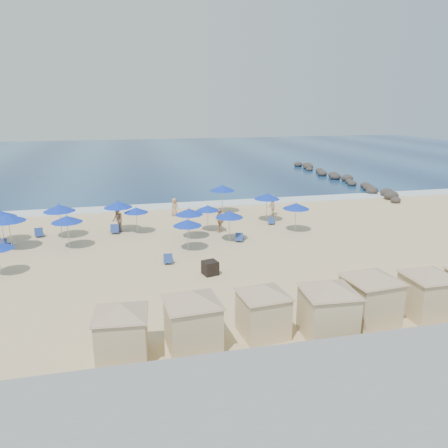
{
  "coord_description": "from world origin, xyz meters",
  "views": [
    {
      "loc": [
        -2.79,
        -25.2,
        9.62
      ],
      "look_at": [
        3.82,
        3.0,
        1.51
      ],
      "focal_mm": 35.0,
      "sensor_mm": 36.0,
      "label": 1
    }
  ],
  "objects_px": {
    "cabana_1": "(192,312)",
    "umbrella_7": "(208,208)",
    "rock_jetty": "(339,178)",
    "cabana_0": "(121,324)",
    "beachgoer_4": "(175,207)",
    "umbrella_6": "(187,223)",
    "umbrella_10": "(267,196)",
    "beachgoer_2": "(220,220)",
    "umbrella_13": "(67,219)",
    "beachgoer_1": "(118,220)",
    "cabana_5": "(429,285)",
    "umbrella_9": "(222,188)",
    "umbrella_5": "(136,210)",
    "trash_bin": "(210,268)",
    "umbrella_2": "(59,208)",
    "umbrella_4": "(118,204)",
    "beachgoer_3": "(272,206)",
    "umbrella_1": "(8,218)",
    "umbrella_8": "(229,214)",
    "umbrella_11": "(296,206)",
    "umbrella_0": "(0,214)",
    "cabana_4": "(371,289)",
    "cabana_3": "(329,301)",
    "cabana_2": "(263,303)",
    "umbrella_12": "(189,212)"
  },
  "relations": [
    {
      "from": "cabana_1",
      "to": "umbrella_7",
      "type": "distance_m",
      "value": 16.62
    },
    {
      "from": "rock_jetty",
      "to": "cabana_0",
      "type": "bearing_deg",
      "value": -128.15
    },
    {
      "from": "cabana_0",
      "to": "beachgoer_4",
      "type": "xyz_separation_m",
      "value": [
        4.65,
        21.58,
        -0.69
      ]
    },
    {
      "from": "umbrella_6",
      "to": "umbrella_10",
      "type": "height_order",
      "value": "umbrella_10"
    },
    {
      "from": "umbrella_6",
      "to": "beachgoer_2",
      "type": "distance_m",
      "value": 4.93
    },
    {
      "from": "rock_jetty",
      "to": "umbrella_13",
      "type": "bearing_deg",
      "value": -146.58
    },
    {
      "from": "beachgoer_1",
      "to": "beachgoer_4",
      "type": "height_order",
      "value": "beachgoer_1"
    },
    {
      "from": "cabana_5",
      "to": "umbrella_10",
      "type": "distance_m",
      "value": 17.73
    },
    {
      "from": "cabana_1",
      "to": "beachgoer_4",
      "type": "bearing_deg",
      "value": 84.99
    },
    {
      "from": "rock_jetty",
      "to": "umbrella_10",
      "type": "xyz_separation_m",
      "value": [
        -15.31,
        -16.62,
        1.78
      ]
    },
    {
      "from": "cabana_1",
      "to": "umbrella_9",
      "type": "relative_size",
      "value": 1.67
    },
    {
      "from": "umbrella_5",
      "to": "beachgoer_1",
      "type": "relative_size",
      "value": 1.11
    },
    {
      "from": "trash_bin",
      "to": "umbrella_10",
      "type": "xyz_separation_m",
      "value": [
        6.89,
        10.37,
        1.74
      ]
    },
    {
      "from": "umbrella_2",
      "to": "umbrella_13",
      "type": "height_order",
      "value": "umbrella_2"
    },
    {
      "from": "cabana_1",
      "to": "umbrella_4",
      "type": "height_order",
      "value": "cabana_1"
    },
    {
      "from": "umbrella_6",
      "to": "beachgoer_2",
      "type": "relative_size",
      "value": 1.21
    },
    {
      "from": "beachgoer_3",
      "to": "umbrella_1",
      "type": "bearing_deg",
      "value": -77.75
    },
    {
      "from": "umbrella_6",
      "to": "cabana_1",
      "type": "bearing_deg",
      "value": -97.67
    },
    {
      "from": "umbrella_5",
      "to": "umbrella_8",
      "type": "height_order",
      "value": "umbrella_8"
    },
    {
      "from": "umbrella_5",
      "to": "umbrella_10",
      "type": "distance_m",
      "value": 10.72
    },
    {
      "from": "umbrella_2",
      "to": "umbrella_8",
      "type": "relative_size",
      "value": 1.14
    },
    {
      "from": "umbrella_9",
      "to": "umbrella_10",
      "type": "relative_size",
      "value": 1.06
    },
    {
      "from": "rock_jetty",
      "to": "umbrella_4",
      "type": "xyz_separation_m",
      "value": [
        -27.27,
        -16.96,
        1.79
      ]
    },
    {
      "from": "umbrella_6",
      "to": "beachgoer_4",
      "type": "bearing_deg",
      "value": 88.4
    },
    {
      "from": "rock_jetty",
      "to": "umbrella_11",
      "type": "xyz_separation_m",
      "value": [
        -14.12,
        -20.01,
        1.67
      ]
    },
    {
      "from": "trash_bin",
      "to": "cabana_0",
      "type": "height_order",
      "value": "cabana_0"
    },
    {
      "from": "umbrella_6",
      "to": "umbrella_13",
      "type": "distance_m",
      "value": 8.14
    },
    {
      "from": "umbrella_2",
      "to": "umbrella_4",
      "type": "height_order",
      "value": "umbrella_2"
    },
    {
      "from": "umbrella_4",
      "to": "umbrella_8",
      "type": "bearing_deg",
      "value": -28.97
    },
    {
      "from": "umbrella_9",
      "to": "umbrella_0",
      "type": "bearing_deg",
      "value": -163.94
    },
    {
      "from": "trash_bin",
      "to": "umbrella_0",
      "type": "height_order",
      "value": "umbrella_0"
    },
    {
      "from": "cabana_4",
      "to": "umbrella_7",
      "type": "distance_m",
      "value": 16.42
    },
    {
      "from": "umbrella_8",
      "to": "beachgoer_4",
      "type": "xyz_separation_m",
      "value": [
        -2.92,
        8.15,
        -1.2
      ]
    },
    {
      "from": "cabana_0",
      "to": "cabana_3",
      "type": "bearing_deg",
      "value": -1.59
    },
    {
      "from": "umbrella_2",
      "to": "umbrella_9",
      "type": "relative_size",
      "value": 1.0
    },
    {
      "from": "cabana_2",
      "to": "umbrella_1",
      "type": "distance_m",
      "value": 19.48
    },
    {
      "from": "umbrella_13",
      "to": "beachgoer_4",
      "type": "bearing_deg",
      "value": 41.59
    },
    {
      "from": "cabana_1",
      "to": "beachgoer_2",
      "type": "height_order",
      "value": "cabana_1"
    },
    {
      "from": "umbrella_1",
      "to": "umbrella_7",
      "type": "xyz_separation_m",
      "value": [
        13.75,
        1.35,
        -0.4
      ]
    },
    {
      "from": "umbrella_8",
      "to": "beachgoer_2",
      "type": "xyz_separation_m",
      "value": [
        -0.16,
        2.45,
        -1.07
      ]
    },
    {
      "from": "umbrella_5",
      "to": "umbrella_13",
      "type": "xyz_separation_m",
      "value": [
        -4.65,
        -2.55,
        0.25
      ]
    },
    {
      "from": "beachgoer_1",
      "to": "beachgoer_4",
      "type": "xyz_separation_m",
      "value": [
        4.83,
        3.87,
        -0.15
      ]
    },
    {
      "from": "cabana_2",
      "to": "umbrella_5",
      "type": "height_order",
      "value": "cabana_2"
    },
    {
      "from": "umbrella_7",
      "to": "umbrella_8",
      "type": "bearing_deg",
      "value": -71.06
    },
    {
      "from": "cabana_1",
      "to": "umbrella_12",
      "type": "distance_m",
      "value": 14.72
    },
    {
      "from": "beachgoer_4",
      "to": "rock_jetty",
      "type": "bearing_deg",
      "value": -6.61
    },
    {
      "from": "cabana_5",
      "to": "umbrella_7",
      "type": "bearing_deg",
      "value": 114.3
    },
    {
      "from": "umbrella_7",
      "to": "umbrella_9",
      "type": "height_order",
      "value": "umbrella_9"
    },
    {
      "from": "umbrella_9",
      "to": "beachgoer_4",
      "type": "bearing_deg",
      "value": -178.26
    },
    {
      "from": "cabana_4",
      "to": "umbrella_6",
      "type": "bearing_deg",
      "value": 119.15
    }
  ]
}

